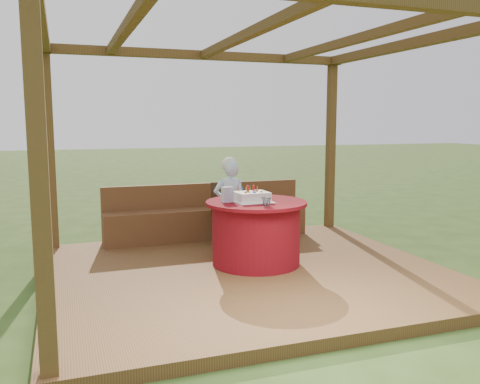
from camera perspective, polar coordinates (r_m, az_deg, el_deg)
name	(u,v)px	position (r m, az deg, el deg)	size (l,w,h in m)	color
ground	(247,279)	(6.03, 0.80, -9.76)	(60.00, 60.00, 0.00)	#2A4316
deck	(247,274)	(6.01, 0.80, -9.22)	(4.50, 4.00, 0.12)	brown
pergola	(247,69)	(5.78, 0.85, 13.63)	(4.50, 4.00, 2.72)	brown
bench	(207,220)	(7.52, -3.72, -3.19)	(3.00, 0.42, 0.80)	brown
table	(256,232)	(6.13, 1.82, -4.54)	(1.21, 1.21, 0.77)	maroon
chair	(228,210)	(7.08, -1.35, -2.08)	(0.43, 0.43, 0.87)	#352010
elderly_woman	(230,202)	(6.85, -1.18, -1.18)	(0.46, 0.32, 1.24)	#ABDEFD
birthday_cake	(252,197)	(6.03, 1.35, -0.52)	(0.45, 0.45, 0.19)	white
gift_bag	(227,194)	(5.98, -1.42, -0.28)	(0.13, 0.08, 0.18)	#DE90C8
drinking_glass	(266,202)	(5.71, 2.97, -1.08)	(0.11, 0.11, 0.10)	white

